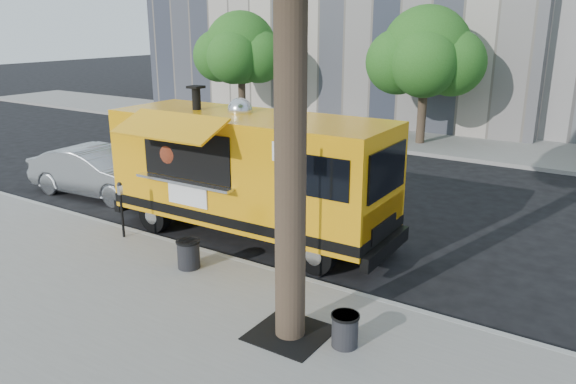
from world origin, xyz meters
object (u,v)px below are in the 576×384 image
far_tree_b (426,52)px  trash_bin_right (345,329)px  sign_post (279,203)px  trash_bin_left (188,253)px  food_truck (248,171)px  sedan (97,172)px  far_tree_a (241,48)px  parking_meter (121,203)px

far_tree_b → trash_bin_right: bearing=-73.6°
sign_post → trash_bin_left: bearing=-173.4°
food_truck → sedan: 5.92m
far_tree_a → food_truck: 15.09m
sign_post → trash_bin_right: sign_post is taller
sign_post → trash_bin_right: 2.63m
sign_post → trash_bin_right: (1.95, -1.07, -1.41)m
far_tree_b → trash_bin_right: far_tree_b is taller
far_tree_b → sedan: (-5.59, -11.87, -3.11)m
far_tree_a → sign_post: bearing=-50.2°
trash_bin_left → sign_post: bearing=6.6°
trash_bin_left → trash_bin_right: bearing=-11.7°
far_tree_a → trash_bin_left: size_ratio=8.99×
food_truck → trash_bin_left: size_ratio=11.98×
sign_post → far_tree_a: bearing=129.8°
far_tree_b → sedan: far_tree_b is taller
far_tree_a → far_tree_b: size_ratio=0.97×
far_tree_a → sedan: size_ratio=1.23×
far_tree_a → food_truck: size_ratio=0.75×
far_tree_a → sign_post: size_ratio=1.79×
far_tree_b → sedan: size_ratio=1.26×
far_tree_b → parking_meter: far_tree_b is taller
parking_meter → sedan: (-3.59, 2.18, -0.26)m
sedan → trash_bin_right: (10.09, -3.45, -0.28)m
parking_meter → sedan: 4.21m
trash_bin_left → trash_bin_right: size_ratio=1.10×
parking_meter → food_truck: food_truck is taller
sedan → trash_bin_left: (6.06, -2.62, -0.25)m
sign_post → parking_meter: 4.64m
far_tree_a → far_tree_b: 9.01m
far_tree_b → trash_bin_left: bearing=-88.1°
far_tree_a → sedan: (3.41, -11.47, -3.06)m
parking_meter → trash_bin_left: bearing=-10.1°
sedan → trash_bin_right: 10.67m
far_tree_a → food_truck: (9.25, -11.73, -2.13)m
sedan → trash_bin_right: sedan is taller
trash_bin_right → far_tree_a: bearing=132.1°
food_truck → trash_bin_right: bearing=-38.0°
food_truck → trash_bin_left: 2.65m
far_tree_b → sign_post: (2.55, -14.25, -1.98)m
parking_meter → trash_bin_left: size_ratio=2.24×
sign_post → food_truck: bearing=137.3°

